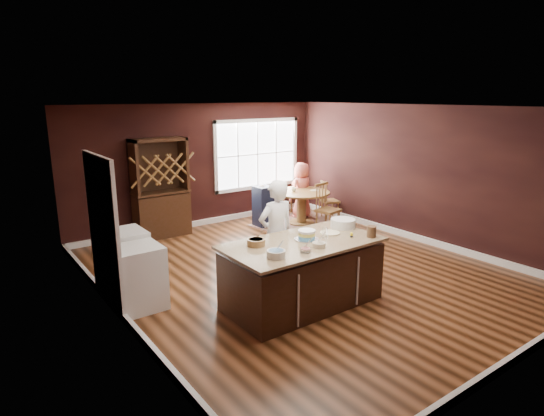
{
  "coord_description": "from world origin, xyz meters",
  "views": [
    {
      "loc": [
        -4.58,
        -5.49,
        2.89
      ],
      "look_at": [
        -0.28,
        0.43,
        1.05
      ],
      "focal_mm": 30.0,
      "sensor_mm": 36.0,
      "label": 1
    }
  ],
  "objects_px": {
    "baker": "(276,234)",
    "high_chair": "(264,205)",
    "hutch": "(161,188)",
    "dryer": "(124,262)",
    "dining_table": "(302,201)",
    "chair_south": "(328,208)",
    "chair_north": "(294,193)",
    "kitchen_island": "(302,274)",
    "layer_cake": "(307,235)",
    "seated_woman": "(301,190)",
    "toddler": "(266,190)",
    "chair_east": "(330,199)",
    "washer": "(139,277)"
  },
  "relations": [
    {
      "from": "baker",
      "to": "chair_north",
      "type": "height_order",
      "value": "baker"
    },
    {
      "from": "kitchen_island",
      "to": "chair_south",
      "type": "xyz_separation_m",
      "value": [
        2.65,
        2.33,
        0.1
      ]
    },
    {
      "from": "layer_cake",
      "to": "dryer",
      "type": "bearing_deg",
      "value": 137.62
    },
    {
      "from": "baker",
      "to": "seated_woman",
      "type": "height_order",
      "value": "baker"
    },
    {
      "from": "baker",
      "to": "layer_cake",
      "type": "distance_m",
      "value": 0.7
    },
    {
      "from": "kitchen_island",
      "to": "layer_cake",
      "type": "distance_m",
      "value": 0.56
    },
    {
      "from": "kitchen_island",
      "to": "layer_cake",
      "type": "bearing_deg",
      "value": 22.82
    },
    {
      "from": "kitchen_island",
      "to": "hutch",
      "type": "relative_size",
      "value": 1.08
    },
    {
      "from": "dining_table",
      "to": "seated_woman",
      "type": "relative_size",
      "value": 0.95
    },
    {
      "from": "baker",
      "to": "chair_east",
      "type": "relative_size",
      "value": 1.83
    },
    {
      "from": "high_chair",
      "to": "hutch",
      "type": "bearing_deg",
      "value": 163.77
    },
    {
      "from": "chair_south",
      "to": "chair_north",
      "type": "relative_size",
      "value": 0.98
    },
    {
      "from": "high_chair",
      "to": "dryer",
      "type": "distance_m",
      "value": 4.07
    },
    {
      "from": "baker",
      "to": "high_chair",
      "type": "bearing_deg",
      "value": -120.6
    },
    {
      "from": "seated_woman",
      "to": "hutch",
      "type": "bearing_deg",
      "value": -18.98
    },
    {
      "from": "chair_south",
      "to": "dryer",
      "type": "distance_m",
      "value": 4.56
    },
    {
      "from": "chair_south",
      "to": "washer",
      "type": "bearing_deg",
      "value": -178.63
    },
    {
      "from": "baker",
      "to": "chair_north",
      "type": "relative_size",
      "value": 1.53
    },
    {
      "from": "kitchen_island",
      "to": "seated_woman",
      "type": "relative_size",
      "value": 1.66
    },
    {
      "from": "dining_table",
      "to": "hutch",
      "type": "bearing_deg",
      "value": 161.62
    },
    {
      "from": "high_chair",
      "to": "baker",
      "type": "bearing_deg",
      "value": -121.81
    },
    {
      "from": "chair_north",
      "to": "baker",
      "type": "bearing_deg",
      "value": 27.23
    },
    {
      "from": "dining_table",
      "to": "baker",
      "type": "distance_m",
      "value": 3.55
    },
    {
      "from": "layer_cake",
      "to": "dryer",
      "type": "height_order",
      "value": "layer_cake"
    },
    {
      "from": "toddler",
      "to": "chair_north",
      "type": "bearing_deg",
      "value": 18.73
    },
    {
      "from": "baker",
      "to": "toddler",
      "type": "relative_size",
      "value": 6.42
    },
    {
      "from": "hutch",
      "to": "dryer",
      "type": "distance_m",
      "value": 2.84
    },
    {
      "from": "chair_east",
      "to": "dryer",
      "type": "xyz_separation_m",
      "value": [
        -5.38,
        -1.3,
        0.02
      ]
    },
    {
      "from": "chair_south",
      "to": "seated_woman",
      "type": "relative_size",
      "value": 0.8
    },
    {
      "from": "seated_woman",
      "to": "hutch",
      "type": "xyz_separation_m",
      "value": [
        -3.29,
        0.56,
        0.35
      ]
    },
    {
      "from": "chair_east",
      "to": "hutch",
      "type": "bearing_deg",
      "value": 92.25
    },
    {
      "from": "dryer",
      "to": "chair_north",
      "type": "bearing_deg",
      "value": 22.78
    },
    {
      "from": "high_chair",
      "to": "kitchen_island",
      "type": "bearing_deg",
      "value": -117.28
    },
    {
      "from": "baker",
      "to": "toddler",
      "type": "distance_m",
      "value": 3.33
    },
    {
      "from": "hutch",
      "to": "chair_east",
      "type": "bearing_deg",
      "value": -14.72
    },
    {
      "from": "chair_east",
      "to": "chair_south",
      "type": "bearing_deg",
      "value": 151.65
    },
    {
      "from": "baker",
      "to": "washer",
      "type": "bearing_deg",
      "value": -12.92
    },
    {
      "from": "high_chair",
      "to": "dryer",
      "type": "bearing_deg",
      "value": -155.7
    },
    {
      "from": "chair_east",
      "to": "seated_woman",
      "type": "bearing_deg",
      "value": 66.46
    },
    {
      "from": "washer",
      "to": "dryer",
      "type": "bearing_deg",
      "value": 90.0
    },
    {
      "from": "dryer",
      "to": "toddler",
      "type": "bearing_deg",
      "value": 23.92
    },
    {
      "from": "kitchen_island",
      "to": "toddler",
      "type": "distance_m",
      "value": 4.02
    },
    {
      "from": "baker",
      "to": "layer_cake",
      "type": "height_order",
      "value": "baker"
    },
    {
      "from": "dining_table",
      "to": "chair_south",
      "type": "bearing_deg",
      "value": -88.6
    },
    {
      "from": "high_chair",
      "to": "hutch",
      "type": "height_order",
      "value": "hutch"
    },
    {
      "from": "baker",
      "to": "toddler",
      "type": "bearing_deg",
      "value": -121.46
    },
    {
      "from": "hutch",
      "to": "high_chair",
      "type": "bearing_deg",
      "value": -16.21
    },
    {
      "from": "dining_table",
      "to": "chair_south",
      "type": "height_order",
      "value": "chair_south"
    },
    {
      "from": "chair_north",
      "to": "seated_woman",
      "type": "relative_size",
      "value": 0.82
    },
    {
      "from": "baker",
      "to": "chair_north",
      "type": "xyz_separation_m",
      "value": [
        2.9,
        3.18,
        -0.29
      ]
    }
  ]
}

